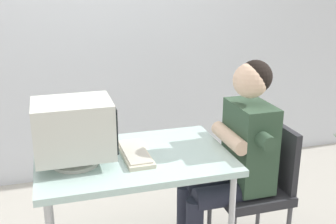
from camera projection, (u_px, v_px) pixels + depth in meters
wall_back at (132, 7)px, 3.56m from camera, size 8.00×0.10×3.00m
desk at (134, 165)px, 2.46m from camera, size 1.12×0.74×0.76m
crt_monitor at (74, 129)px, 2.27m from camera, size 0.43×0.32×0.37m
keyboard at (134, 153)px, 2.44m from camera, size 0.16×0.41×0.03m
office_chair at (259, 181)px, 2.72m from camera, size 0.44×0.44×0.86m
person_seated at (235, 153)px, 2.60m from camera, size 0.68×0.56×1.29m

